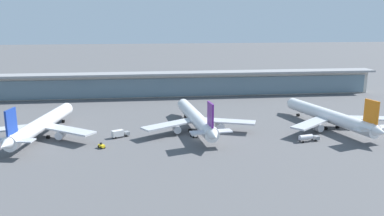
# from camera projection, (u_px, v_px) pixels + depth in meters

# --- Properties ---
(ground_plane) EXTENTS (1200.00, 1200.00, 0.00)m
(ground_plane) POSITION_uv_depth(u_px,v_px,m) (199.00, 139.00, 159.28)
(ground_plane) COLOR #515154
(airliner_left_stand) EXTENTS (49.02, 64.47, 17.24)m
(airliner_left_stand) POSITION_uv_depth(u_px,v_px,m) (41.00, 125.00, 160.61)
(airliner_left_stand) COLOR white
(airliner_left_stand) RESTS_ON ground
(airliner_centre_stand) EXTENTS (49.55, 64.75, 17.24)m
(airliner_centre_stand) POSITION_uv_depth(u_px,v_px,m) (196.00, 118.00, 170.25)
(airliner_centre_stand) COLOR white
(airliner_centre_stand) RESTS_ON ground
(airliner_right_stand) EXTENTS (48.41, 64.00, 17.24)m
(airliner_right_stand) POSITION_uv_depth(u_px,v_px,m) (330.00, 116.00, 173.88)
(airliner_right_stand) COLOR white
(airliner_right_stand) RESTS_ON ground
(service_truck_near_nose_white) EXTENTS (2.75, 3.31, 2.05)m
(service_truck_near_nose_white) POSITION_uv_depth(u_px,v_px,m) (194.00, 135.00, 161.72)
(service_truck_near_nose_white) COLOR silver
(service_truck_near_nose_white) RESTS_ON ground
(service_truck_under_wing_grey) EXTENTS (7.52, 5.49, 3.10)m
(service_truck_under_wing_grey) POSITION_uv_depth(u_px,v_px,m) (119.00, 133.00, 161.31)
(service_truck_under_wing_grey) COLOR gray
(service_truck_under_wing_grey) RESTS_ON ground
(service_truck_mid_apron_grey) EXTENTS (8.88, 4.09, 2.95)m
(service_truck_mid_apron_grey) POSITION_uv_depth(u_px,v_px,m) (308.00, 137.00, 155.84)
(service_truck_mid_apron_grey) COLOR gray
(service_truck_mid_apron_grey) RESTS_ON ground
(service_truck_by_tail_yellow) EXTENTS (3.08, 3.31, 2.05)m
(service_truck_by_tail_yellow) POSITION_uv_depth(u_px,v_px,m) (101.00, 146.00, 148.26)
(service_truck_by_tail_yellow) COLOR yellow
(service_truck_by_tail_yellow) RESTS_ON ground
(terminal_building) EXTENTS (250.15, 12.80, 15.20)m
(terminal_building) POSITION_uv_depth(u_px,v_px,m) (179.00, 84.00, 244.76)
(terminal_building) COLOR beige
(terminal_building) RESTS_ON ground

